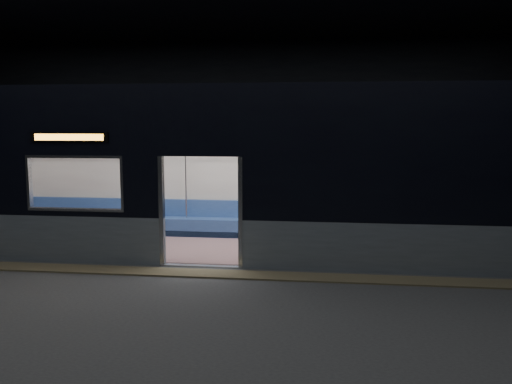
# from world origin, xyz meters

# --- Properties ---
(station_floor) EXTENTS (24.00, 14.00, 0.01)m
(station_floor) POSITION_xyz_m (0.00, 0.00, -0.01)
(station_floor) COLOR #47494C
(station_floor) RESTS_ON ground
(station_envelope) EXTENTS (24.00, 14.00, 5.00)m
(station_envelope) POSITION_xyz_m (0.00, 0.00, 3.66)
(station_envelope) COLOR black
(station_envelope) RESTS_ON station_floor
(tactile_strip) EXTENTS (22.80, 0.50, 0.03)m
(tactile_strip) POSITION_xyz_m (0.00, 0.55, 0.01)
(tactile_strip) COLOR #8C7F59
(tactile_strip) RESTS_ON station_floor
(metro_car) EXTENTS (18.00, 3.04, 3.35)m
(metro_car) POSITION_xyz_m (-0.00, 2.54, 1.85)
(metro_car) COLOR #8793A1
(metro_car) RESTS_ON station_floor
(passenger) EXTENTS (0.36, 0.62, 1.27)m
(passenger) POSITION_xyz_m (4.80, 3.55, 0.76)
(passenger) COLOR black
(passenger) RESTS_ON metro_car
(handbag) EXTENTS (0.31, 0.28, 0.14)m
(handbag) POSITION_xyz_m (4.77, 3.35, 0.66)
(handbag) COLOR black
(handbag) RESTS_ON passenger
(transit_map) EXTENTS (0.89, 0.03, 0.58)m
(transit_map) POSITION_xyz_m (3.43, 3.85, 1.44)
(transit_map) COLOR white
(transit_map) RESTS_ON metro_car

